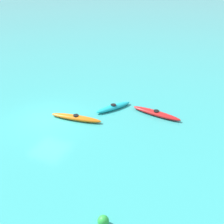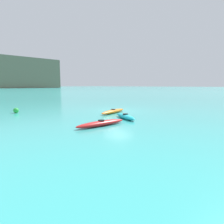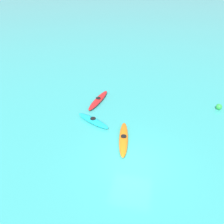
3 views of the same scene
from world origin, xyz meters
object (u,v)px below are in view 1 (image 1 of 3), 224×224
(kayak_red, at_px, (156,113))
(buoy_green, at_px, (103,221))
(kayak_cyan, at_px, (113,107))
(kayak_orange, at_px, (76,118))

(kayak_red, bearing_deg, buoy_green, 94.27)
(kayak_cyan, relative_size, kayak_orange, 0.78)
(kayak_cyan, distance_m, kayak_orange, 2.97)
(kayak_cyan, height_order, kayak_orange, same)
(kayak_orange, height_order, buoy_green, buoy_green)
(kayak_cyan, relative_size, buoy_green, 6.18)
(kayak_red, distance_m, buoy_green, 9.65)
(kayak_red, bearing_deg, kayak_orange, 31.59)
(kayak_orange, bearing_deg, kayak_cyan, -123.12)
(kayak_orange, bearing_deg, kayak_red, -148.41)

